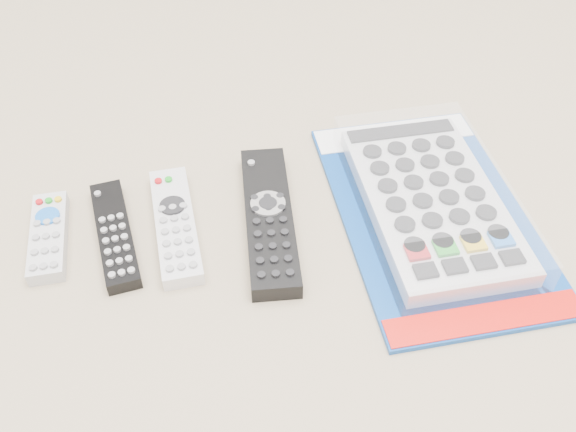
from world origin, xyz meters
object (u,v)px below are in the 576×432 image
object	(u,v)px
remote_small_grey	(48,236)
remote_slim_black	(115,234)
remote_silver_dvd	(175,225)
jumbo_remote_packaged	(432,200)
remote_large_black	(269,218)

from	to	relation	value
remote_small_grey	remote_slim_black	bearing A→B (deg)	-9.14
remote_silver_dvd	jumbo_remote_packaged	bearing A→B (deg)	-7.24
remote_large_black	jumbo_remote_packaged	bearing A→B (deg)	0.85
remote_silver_dvd	remote_small_grey	bearing A→B (deg)	174.15
remote_slim_black	remote_large_black	bearing A→B (deg)	-10.89
jumbo_remote_packaged	remote_large_black	bearing A→B (deg)	175.50
remote_small_grey	remote_silver_dvd	bearing A→B (deg)	-4.55
remote_slim_black	remote_small_grey	bearing A→B (deg)	164.32
remote_silver_dvd	remote_large_black	xyz separation A→B (m)	(0.11, -0.02, 0.00)
remote_small_grey	jumbo_remote_packaged	bearing A→B (deg)	-5.50
remote_slim_black	remote_silver_dvd	distance (m)	0.07
remote_small_grey	remote_silver_dvd	world-z (taller)	same
remote_silver_dvd	remote_large_black	size ratio (longest dim) A/B	0.78
remote_small_grey	remote_slim_black	world-z (taller)	same
remote_small_grey	jumbo_remote_packaged	world-z (taller)	jumbo_remote_packaged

